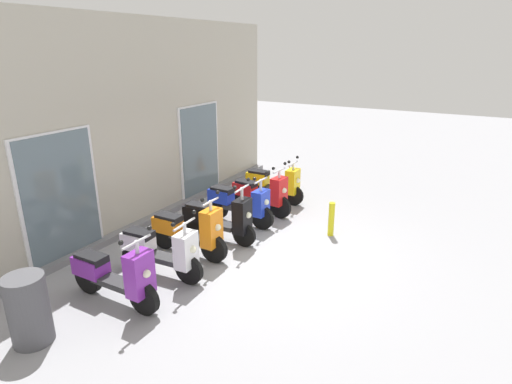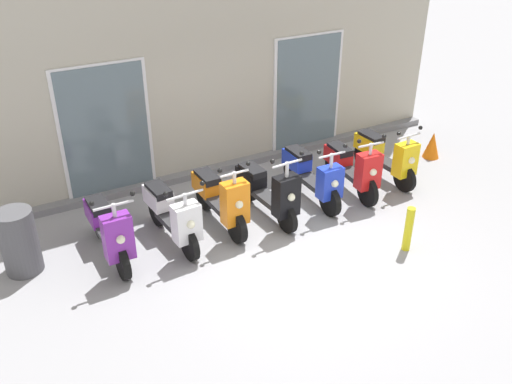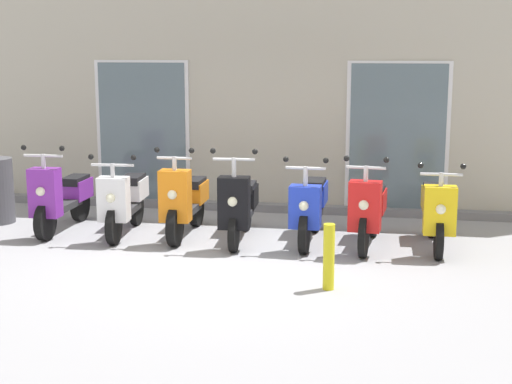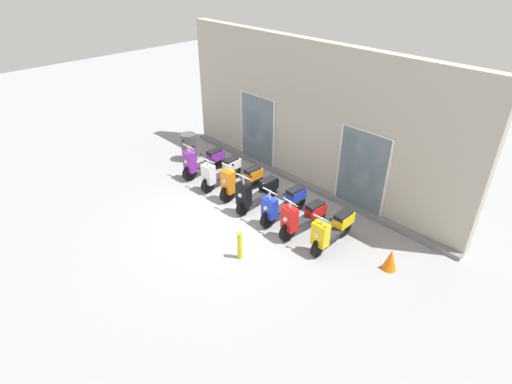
{
  "view_description": "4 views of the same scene",
  "coord_description": "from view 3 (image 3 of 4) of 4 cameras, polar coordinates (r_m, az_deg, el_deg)",
  "views": [
    {
      "loc": [
        -6.22,
        -3.37,
        3.6
      ],
      "look_at": [
        0.68,
        0.55,
        0.87
      ],
      "focal_mm": 29.68,
      "sensor_mm": 36.0,
      "label": 1
    },
    {
      "loc": [
        -3.92,
        -5.64,
        4.7
      ],
      "look_at": [
        -0.39,
        0.68,
        0.68
      ],
      "focal_mm": 38.97,
      "sensor_mm": 36.0,
      "label": 2
    },
    {
      "loc": [
        1.89,
        -8.34,
        2.48
      ],
      "look_at": [
        0.3,
        0.36,
        0.78
      ],
      "focal_mm": 52.51,
      "sensor_mm": 36.0,
      "label": 3
    },
    {
      "loc": [
        6.96,
        -5.77,
        6.28
      ],
      "look_at": [
        0.18,
        0.75,
        0.65
      ],
      "focal_mm": 29.12,
      "sensor_mm": 36.0,
      "label": 4
    }
  ],
  "objects": [
    {
      "name": "ground_plane",
      "position": [
        8.9,
        -2.34,
        -5.29
      ],
      "size": [
        40.0,
        40.0,
        0.0
      ],
      "primitive_type": "plane",
      "color": "#939399"
    },
    {
      "name": "storefront_facade",
      "position": [
        11.54,
        0.93,
        8.65
      ],
      "size": [
        9.78,
        0.5,
        4.19
      ],
      "color": "#B2AD9E",
      "rests_on": "ground_plane"
    },
    {
      "name": "scooter_purple",
      "position": [
        10.59,
        -14.58,
        -0.37
      ],
      "size": [
        0.6,
        1.64,
        1.25
      ],
      "color": "black",
      "rests_on": "ground_plane"
    },
    {
      "name": "scooter_white",
      "position": [
        10.19,
        -9.98,
        -0.58
      ],
      "size": [
        0.62,
        1.58,
        1.16
      ],
      "color": "black",
      "rests_on": "ground_plane"
    },
    {
      "name": "scooter_orange",
      "position": [
        10.0,
        -5.42,
        -0.68
      ],
      "size": [
        0.52,
        1.62,
        1.26
      ],
      "color": "black",
      "rests_on": "ground_plane"
    },
    {
      "name": "scooter_black",
      "position": [
        9.7,
        -1.23,
        -0.98
      ],
      "size": [
        0.59,
        1.6,
        1.29
      ],
      "color": "black",
      "rests_on": "ground_plane"
    },
    {
      "name": "scooter_blue",
      "position": [
        9.67,
        4.17,
        -1.1
      ],
      "size": [
        0.56,
        1.63,
        1.19
      ],
      "color": "black",
      "rests_on": "ground_plane"
    },
    {
      "name": "scooter_red",
      "position": [
        9.51,
        8.63,
        -1.32
      ],
      "size": [
        0.54,
        1.58,
        1.22
      ],
      "color": "black",
      "rests_on": "ground_plane"
    },
    {
      "name": "scooter_yellow",
      "position": [
        9.62,
        13.57,
        -1.38
      ],
      "size": [
        0.56,
        1.56,
        1.16
      ],
      "color": "black",
      "rests_on": "ground_plane"
    },
    {
      "name": "curb_bollard",
      "position": [
        7.83,
        5.57,
        -4.94
      ],
      "size": [
        0.12,
        0.12,
        0.7
      ],
      "primitive_type": "cylinder",
      "color": "yellow",
      "rests_on": "ground_plane"
    }
  ]
}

